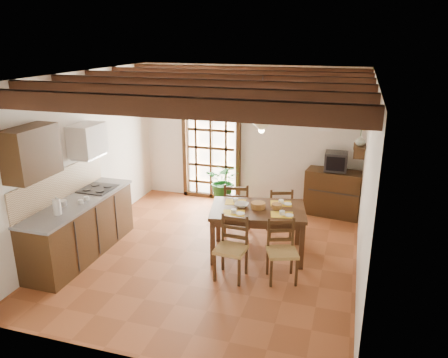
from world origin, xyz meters
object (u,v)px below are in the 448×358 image
at_px(dining_table, 258,214).
at_px(chair_far_right, 279,220).
at_px(crt_tv, 336,161).
at_px(potted_plant, 224,181).
at_px(chair_far_left, 237,217).
at_px(chair_near_left, 231,259).
at_px(sideboard, 333,193).
at_px(chair_near_right, 282,262).
at_px(pendant_lamp, 262,125).
at_px(kitchen_counter, 81,227).

bearing_deg(dining_table, chair_far_right, 63.86).
distance_m(dining_table, crt_tv, 2.30).
distance_m(crt_tv, potted_plant, 2.20).
xyz_separation_m(chair_far_left, potted_plant, (-0.58, 1.11, 0.27)).
bearing_deg(chair_near_left, sideboard, 68.86).
relative_size(chair_near_right, pendant_lamp, 1.06).
relative_size(chair_far_left, crt_tv, 2.32).
bearing_deg(chair_far_left, chair_near_right, 120.31).
relative_size(chair_near_right, chair_far_left, 0.93).
distance_m(chair_far_left, pendant_lamp, 1.93).
relative_size(chair_near_left, chair_far_left, 0.96).
distance_m(dining_table, sideboard, 2.28).
distance_m(chair_near_left, chair_far_right, 1.65).
bearing_deg(dining_table, chair_near_left, -115.81).
bearing_deg(chair_far_right, sideboard, -143.93).
height_order(sideboard, pendant_lamp, pendant_lamp).
bearing_deg(chair_near_right, crt_tv, 58.39).
relative_size(sideboard, pendant_lamp, 1.24).
bearing_deg(chair_far_right, crt_tv, -144.06).
height_order(dining_table, chair_far_right, chair_far_right).
relative_size(dining_table, chair_far_right, 1.81).
bearing_deg(sideboard, chair_far_right, -116.26).
xyz_separation_m(kitchen_counter, sideboard, (3.71, 2.83, -0.03)).
xyz_separation_m(chair_near_left, crt_tv, (1.25, 2.80, 0.79)).
relative_size(chair_far_right, potted_plant, 0.45).
distance_m(chair_near_right, potted_plant, 2.91).
relative_size(chair_far_left, pendant_lamp, 1.13).
xyz_separation_m(kitchen_counter, crt_tv, (3.71, 2.82, 0.61)).
bearing_deg(chair_near_right, dining_table, 107.47).
relative_size(chair_far_right, sideboard, 0.85).
bearing_deg(chair_far_right, chair_far_left, -7.47).
relative_size(chair_near_left, sideboard, 0.88).
height_order(chair_near_left, pendant_lamp, pendant_lamp).
bearing_deg(pendant_lamp, crt_tv, 61.26).
bearing_deg(dining_table, crt_tv, 50.80).
distance_m(dining_table, pendant_lamp, 1.40).
bearing_deg(crt_tv, chair_near_left, -114.01).
distance_m(kitchen_counter, dining_table, 2.79).
bearing_deg(crt_tv, chair_far_right, -124.90).
height_order(kitchen_counter, chair_far_left, kitchen_counter).
height_order(dining_table, chair_near_right, chair_near_right).
bearing_deg(sideboard, kitchen_counter, -134.24).
height_order(chair_near_right, potted_plant, potted_plant).
distance_m(kitchen_counter, pendant_lamp, 3.24).
relative_size(chair_near_right, chair_far_right, 1.00).
xyz_separation_m(chair_far_right, sideboard, (0.84, 1.21, 0.17)).
height_order(chair_far_right, pendant_lamp, pendant_lamp).
bearing_deg(chair_far_left, dining_table, 120.43).
bearing_deg(sideboard, crt_tv, -81.55).
xyz_separation_m(chair_far_right, pendant_lamp, (-0.21, -0.70, 1.80)).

